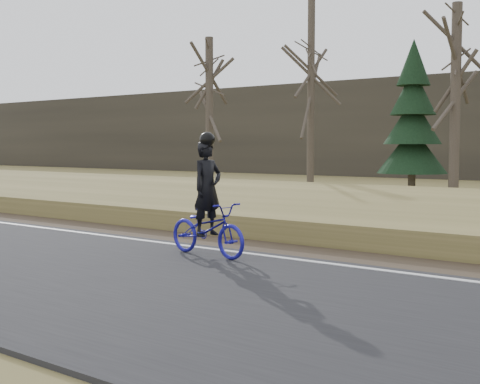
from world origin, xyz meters
The scene contains 12 objects.
ground centered at (0.00, 0.00, 0.00)m, with size 120.00×120.00×0.00m, color olive.
road centered at (0.00, -2.50, 0.03)m, with size 120.00×6.00×0.06m, color black.
edge_line centered at (0.00, 0.20, 0.07)m, with size 120.00×0.12×0.01m, color silver.
shoulder centered at (0.00, 1.20, 0.02)m, with size 120.00×1.60×0.04m, color #473A2B.
embankment centered at (0.00, 4.20, 0.22)m, with size 120.00×5.00×0.44m, color olive.
ballast centered at (0.00, 8.00, 0.23)m, with size 120.00×3.00×0.45m, color slate.
railroad centered at (0.00, 8.00, 0.53)m, with size 120.00×2.40×0.29m.
cyclist centered at (-0.49, -0.40, 0.72)m, with size 1.81×0.80×2.10m.
bare_tree_far_left centered at (-12.59, 13.80, 3.36)m, with size 0.36×0.36×6.72m, color brown.
bare_tree_left centered at (-10.24, 18.53, 4.41)m, with size 0.36×0.36×8.83m, color brown.
bare_tree_near_left centered at (-1.63, 14.21, 3.44)m, with size 0.36×0.36×6.88m, color brown.
conifer centered at (-3.44, 14.80, 2.79)m, with size 2.60×2.60×5.90m.
Camera 1 is at (6.87, -8.94, 1.94)m, focal length 50.00 mm.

